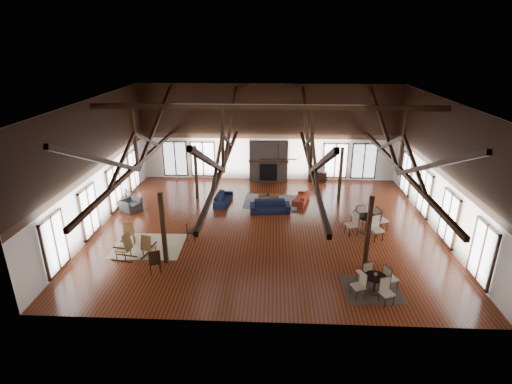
{
  "coord_description": "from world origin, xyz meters",
  "views": [
    {
      "loc": [
        0.3,
        -17.46,
        8.58
      ],
      "look_at": [
        -0.54,
        1.0,
        1.39
      ],
      "focal_mm": 28.0,
      "sensor_mm": 36.0,
      "label": 1
    }
  ],
  "objects_px": {
    "cafe_table_near": "(375,281)",
    "tv_console": "(317,176)",
    "sofa_navy_front": "(270,206)",
    "sofa_navy_left": "(223,199)",
    "cafe_table_far": "(367,221)",
    "armchair": "(130,205)",
    "coffee_table": "(269,196)",
    "sofa_orange": "(301,198)"
  },
  "relations": [
    {
      "from": "sofa_orange",
      "to": "armchair",
      "type": "xyz_separation_m",
      "value": [
        -9.07,
        -1.6,
        0.08
      ]
    },
    {
      "from": "sofa_navy_left",
      "to": "coffee_table",
      "type": "height_order",
      "value": "sofa_navy_left"
    },
    {
      "from": "sofa_navy_front",
      "to": "tv_console",
      "type": "bearing_deg",
      "value": 54.32
    },
    {
      "from": "sofa_navy_front",
      "to": "sofa_navy_left",
      "type": "bearing_deg",
      "value": 152.61
    },
    {
      "from": "sofa_orange",
      "to": "coffee_table",
      "type": "height_order",
      "value": "sofa_orange"
    },
    {
      "from": "coffee_table",
      "to": "cafe_table_near",
      "type": "distance_m",
      "value": 9.11
    },
    {
      "from": "sofa_navy_front",
      "to": "sofa_orange",
      "type": "height_order",
      "value": "sofa_navy_front"
    },
    {
      "from": "coffee_table",
      "to": "cafe_table_near",
      "type": "relative_size",
      "value": 0.62
    },
    {
      "from": "armchair",
      "to": "cafe_table_near",
      "type": "bearing_deg",
      "value": -92.89
    },
    {
      "from": "sofa_navy_front",
      "to": "tv_console",
      "type": "height_order",
      "value": "sofa_navy_front"
    },
    {
      "from": "sofa_orange",
      "to": "cafe_table_near",
      "type": "xyz_separation_m",
      "value": [
        2.11,
        -8.38,
        0.23
      ]
    },
    {
      "from": "sofa_orange",
      "to": "cafe_table_far",
      "type": "bearing_deg",
      "value": 54.89
    },
    {
      "from": "sofa_orange",
      "to": "armchair",
      "type": "distance_m",
      "value": 9.21
    },
    {
      "from": "cafe_table_far",
      "to": "tv_console",
      "type": "xyz_separation_m",
      "value": [
        -1.59,
        7.15,
        -0.27
      ]
    },
    {
      "from": "armchair",
      "to": "tv_console",
      "type": "relative_size",
      "value": 0.86
    },
    {
      "from": "sofa_navy_left",
      "to": "coffee_table",
      "type": "bearing_deg",
      "value": -78.64
    },
    {
      "from": "sofa_navy_front",
      "to": "cafe_table_near",
      "type": "relative_size",
      "value": 1.14
    },
    {
      "from": "sofa_navy_front",
      "to": "sofa_navy_left",
      "type": "xyz_separation_m",
      "value": [
        -2.6,
        1.06,
        -0.03
      ]
    },
    {
      "from": "armchair",
      "to": "sofa_navy_left",
      "type": "bearing_deg",
      "value": -47.11
    },
    {
      "from": "sofa_navy_left",
      "to": "armchair",
      "type": "relative_size",
      "value": 1.87
    },
    {
      "from": "sofa_navy_left",
      "to": "sofa_orange",
      "type": "bearing_deg",
      "value": -78.74
    },
    {
      "from": "sofa_orange",
      "to": "coffee_table",
      "type": "relative_size",
      "value": 1.47
    },
    {
      "from": "sofa_orange",
      "to": "cafe_table_near",
      "type": "height_order",
      "value": "cafe_table_near"
    },
    {
      "from": "sofa_navy_front",
      "to": "armchair",
      "type": "distance_m",
      "value": 7.37
    },
    {
      "from": "sofa_navy_front",
      "to": "armchair",
      "type": "height_order",
      "value": "armchair"
    },
    {
      "from": "tv_console",
      "to": "coffee_table",
      "type": "bearing_deg",
      "value": -129.15
    },
    {
      "from": "armchair",
      "to": "cafe_table_near",
      "type": "relative_size",
      "value": 0.54
    },
    {
      "from": "cafe_table_far",
      "to": "coffee_table",
      "type": "bearing_deg",
      "value": 143.55
    },
    {
      "from": "tv_console",
      "to": "cafe_table_far",
      "type": "bearing_deg",
      "value": -77.45
    },
    {
      "from": "cafe_table_near",
      "to": "tv_console",
      "type": "height_order",
      "value": "cafe_table_near"
    },
    {
      "from": "armchair",
      "to": "tv_console",
      "type": "distance_m",
      "value": 11.55
    },
    {
      "from": "sofa_navy_left",
      "to": "armchair",
      "type": "height_order",
      "value": "armchair"
    },
    {
      "from": "coffee_table",
      "to": "tv_console",
      "type": "bearing_deg",
      "value": 52.23
    },
    {
      "from": "sofa_navy_left",
      "to": "cafe_table_far",
      "type": "distance_m",
      "value": 7.83
    },
    {
      "from": "coffee_table",
      "to": "sofa_orange",
      "type": "bearing_deg",
      "value": 6.05
    },
    {
      "from": "sofa_navy_front",
      "to": "sofa_navy_left",
      "type": "relative_size",
      "value": 1.13
    },
    {
      "from": "sofa_navy_left",
      "to": "cafe_table_near",
      "type": "height_order",
      "value": "cafe_table_near"
    },
    {
      "from": "cafe_table_far",
      "to": "tv_console",
      "type": "distance_m",
      "value": 7.33
    },
    {
      "from": "sofa_navy_left",
      "to": "tv_console",
      "type": "distance_m",
      "value": 6.81
    },
    {
      "from": "cafe_table_near",
      "to": "coffee_table",
      "type": "bearing_deg",
      "value": 115.38
    },
    {
      "from": "sofa_navy_front",
      "to": "cafe_table_far",
      "type": "distance_m",
      "value": 5.03
    },
    {
      "from": "sofa_navy_front",
      "to": "coffee_table",
      "type": "relative_size",
      "value": 1.83
    }
  ]
}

